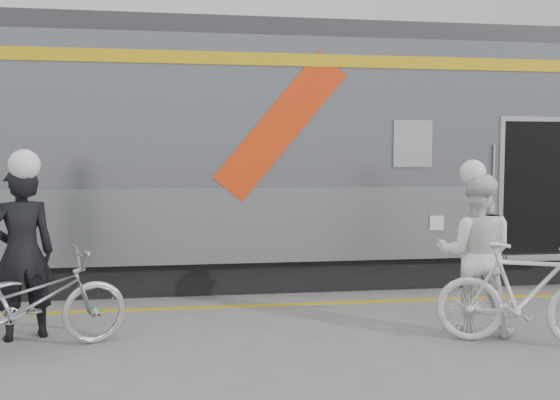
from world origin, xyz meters
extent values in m
plane|color=slate|center=(0.00, 0.00, 0.00)|extent=(90.00, 90.00, 0.00)
cube|color=black|center=(1.24, 4.20, 0.25)|extent=(24.00, 2.70, 0.50)
cube|color=#9EA0A5|center=(1.24, 4.20, 1.05)|extent=(24.00, 3.00, 1.10)
cube|color=slate|center=(1.24, 4.20, 2.70)|extent=(24.00, 3.00, 2.20)
cube|color=#38383A|center=(1.24, 4.20, 3.95)|extent=(24.00, 2.64, 0.30)
cube|color=gold|center=(1.24, 2.69, 3.45)|extent=(24.00, 0.02, 0.18)
cube|color=red|center=(-0.56, 2.69, 2.50)|extent=(1.96, 0.01, 2.19)
cube|color=black|center=(1.44, 2.69, 2.25)|extent=(0.55, 0.02, 0.65)
cube|color=black|center=(3.44, 2.90, 1.55)|extent=(1.05, 0.45, 2.10)
cube|color=silver|center=(3.44, 2.69, 1.55)|extent=(1.20, 0.02, 2.25)
cylinder|color=silver|center=(2.74, 2.67, 1.55)|extent=(0.04, 0.04, 1.40)
cube|color=silver|center=(3.44, 2.65, 0.52)|extent=(1.05, 0.25, 0.06)
cube|color=silver|center=(1.84, 2.69, 1.05)|extent=(0.22, 0.01, 0.22)
cube|color=gold|center=(0.00, 2.15, 0.00)|extent=(24.00, 0.12, 0.01)
imported|color=black|center=(-3.72, 1.05, 0.97)|extent=(0.84, 0.71, 1.94)
imported|color=#B9BAC1|center=(-3.52, 0.50, 0.53)|extent=(2.15, 1.47, 1.07)
imported|color=white|center=(1.43, 0.57, 0.92)|extent=(1.11, 1.01, 1.85)
imported|color=silver|center=(1.73, 0.02, 0.56)|extent=(1.92, 1.24, 1.12)
sphere|color=white|center=(-3.72, 1.05, 2.11)|extent=(0.34, 0.34, 0.34)
sphere|color=white|center=(1.43, 0.57, 2.00)|extent=(0.30, 0.30, 0.30)
camera|label=1|loc=(-1.79, -5.85, 2.03)|focal=38.00mm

